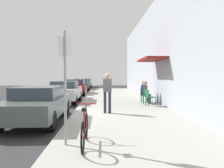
{
  "coord_description": "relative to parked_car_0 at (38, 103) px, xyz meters",
  "views": [
    {
      "loc": [
        1.21,
        -9.27,
        1.7
      ],
      "look_at": [
        2.1,
        8.45,
        1.04
      ],
      "focal_mm": 34.75,
      "sensor_mm": 36.0,
      "label": 1
    }
  ],
  "objects": [
    {
      "name": "building_facade",
      "position": [
        5.75,
        3.23,
        2.49
      ],
      "size": [
        1.4,
        32.0,
        6.37
      ],
      "color": "#999EA8",
      "rests_on": "ground_plane"
    },
    {
      "name": "parked_car_2",
      "position": [
        0.0,
        11.98,
        0.03
      ],
      "size": [
        1.8,
        4.4,
        1.38
      ],
      "color": "maroon",
      "rests_on": "ground_plane"
    },
    {
      "name": "ground_plane",
      "position": [
        1.1,
        1.23,
        -0.69
      ],
      "size": [
        60.0,
        60.0,
        0.0
      ],
      "primitive_type": "plane",
      "color": "#2D2D30"
    },
    {
      "name": "parked_car_0",
      "position": [
        0.0,
        0.0,
        0.0
      ],
      "size": [
        1.8,
        4.4,
        1.3
      ],
      "color": "#47514C",
      "rests_on": "ground_plane"
    },
    {
      "name": "parking_meter",
      "position": [
        1.55,
        3.01,
        0.2
      ],
      "size": [
        0.12,
        0.1,
        1.32
      ],
      "color": "slate",
      "rests_on": "sidewalk_slab"
    },
    {
      "name": "seated_patron_1",
      "position": [
        4.89,
        4.14,
        0.12
      ],
      "size": [
        0.5,
        0.45,
        1.29
      ],
      "color": "#232838",
      "rests_on": "sidewalk_slab"
    },
    {
      "name": "bicycle_0",
      "position": [
        1.94,
        -3.18,
        -0.21
      ],
      "size": [
        0.46,
        1.71,
        0.9
      ],
      "color": "black",
      "rests_on": "sidewalk_slab"
    },
    {
      "name": "street_sign",
      "position": [
        1.5,
        -3.09,
        0.95
      ],
      "size": [
        0.32,
        0.06,
        2.6
      ],
      "color": "gray",
      "rests_on": "sidewalk_slab"
    },
    {
      "name": "cafe_chair_2",
      "position": [
        4.83,
        4.78,
        -0.07
      ],
      "size": [
        0.55,
        0.55,
        0.87
      ],
      "color": "#14592D",
      "rests_on": "sidewalk_slab"
    },
    {
      "name": "parked_car_3",
      "position": [
        0.0,
        17.92,
        0.03
      ],
      "size": [
        1.8,
        4.4,
        1.36
      ],
      "color": "#47514C",
      "rests_on": "ground_plane"
    },
    {
      "name": "seated_patron_2",
      "position": [
        4.89,
        4.77,
        0.12
      ],
      "size": [
        0.51,
        0.46,
        1.29
      ],
      "color": "#232838",
      "rests_on": "sidewalk_slab"
    },
    {
      "name": "sidewalk_slab",
      "position": [
        3.35,
        3.23,
        -0.63
      ],
      "size": [
        4.5,
        32.0,
        0.12
      ],
      "primitive_type": "cube",
      "color": "#9E9B93",
      "rests_on": "ground_plane"
    },
    {
      "name": "pedestrian_standing",
      "position": [
        2.58,
        1.12,
        0.43
      ],
      "size": [
        0.36,
        0.22,
        1.7
      ],
      "color": "#232838",
      "rests_on": "sidewalk_slab"
    },
    {
      "name": "parked_car_4",
      "position": [
        0.0,
        23.9,
        0.0
      ],
      "size": [
        1.8,
        4.4,
        1.32
      ],
      "color": "silver",
      "rests_on": "ground_plane"
    },
    {
      "name": "cafe_chair_0",
      "position": [
        4.83,
        3.19,
        -0.07
      ],
      "size": [
        0.52,
        0.52,
        0.87
      ],
      "color": "#14592D",
      "rests_on": "sidewalk_slab"
    },
    {
      "name": "cafe_chair_1",
      "position": [
        4.83,
        4.16,
        -0.07
      ],
      "size": [
        0.54,
        0.54,
        0.87
      ],
      "color": "#14592D",
      "rests_on": "sidewalk_slab"
    },
    {
      "name": "parked_car_1",
      "position": [
        0.0,
        5.88,
        0.03
      ],
      "size": [
        1.8,
        4.4,
        1.37
      ],
      "color": "#B7B7BC",
      "rests_on": "ground_plane"
    }
  ]
}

